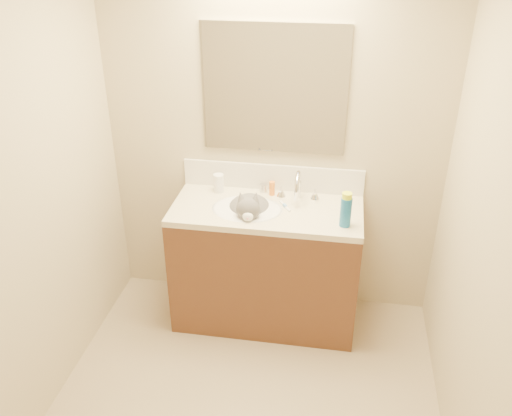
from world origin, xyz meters
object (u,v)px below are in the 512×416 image
(basin, at_px, (247,218))
(cat, at_px, (249,211))
(vanity_cabinet, at_px, (266,267))
(amber_bottle, at_px, (272,188))
(silver_jar, at_px, (263,188))
(faucet, at_px, (298,188))
(spray_can, at_px, (346,212))
(pill_bottle, at_px, (219,183))

(basin, relative_size, cat, 1.08)
(vanity_cabinet, relative_size, amber_bottle, 12.79)
(vanity_cabinet, height_order, basin, basin)
(silver_jar, xyz_separation_m, amber_bottle, (0.06, -0.03, 0.02))
(basin, distance_m, cat, 0.05)
(faucet, distance_m, cat, 0.34)
(vanity_cabinet, bearing_deg, amber_bottle, 87.73)
(silver_jar, xyz_separation_m, spray_can, (0.54, -0.36, 0.06))
(basin, xyz_separation_m, faucet, (0.30, 0.17, 0.16))
(silver_jar, height_order, spray_can, spray_can)
(amber_bottle, bearing_deg, spray_can, -34.36)
(basin, xyz_separation_m, cat, (0.01, 0.02, 0.04))
(cat, xyz_separation_m, amber_bottle, (0.12, 0.19, 0.08))
(cat, relative_size, amber_bottle, 4.44)
(cat, bearing_deg, silver_jar, 68.57)
(basin, xyz_separation_m, pill_bottle, (-0.23, 0.21, 0.13))
(faucet, relative_size, silver_jar, 4.93)
(cat, bearing_deg, pill_bottle, 134.18)
(silver_jar, distance_m, spray_can, 0.65)
(faucet, relative_size, spray_can, 1.54)
(silver_jar, relative_size, amber_bottle, 0.60)
(pill_bottle, bearing_deg, amber_bottle, 1.32)
(vanity_cabinet, height_order, spray_can, spray_can)
(basin, distance_m, spray_can, 0.64)
(cat, distance_m, pill_bottle, 0.32)
(faucet, xyz_separation_m, pill_bottle, (-0.53, 0.04, -0.02))
(cat, bearing_deg, spray_can, -20.50)
(vanity_cabinet, distance_m, basin, 0.40)
(cat, bearing_deg, faucet, 19.02)
(basin, distance_m, faucet, 0.38)
(spray_can, bearing_deg, basin, 169.39)
(basin, height_order, faucet, faucet)
(amber_bottle, bearing_deg, vanity_cabinet, -92.27)
(vanity_cabinet, distance_m, spray_can, 0.74)
(spray_can, bearing_deg, pill_bottle, 159.02)
(basin, relative_size, amber_bottle, 4.80)
(pill_bottle, distance_m, amber_bottle, 0.36)
(faucet, height_order, amber_bottle, faucet)
(faucet, relative_size, amber_bottle, 2.98)
(faucet, height_order, pill_bottle, faucet)
(amber_bottle, bearing_deg, cat, -121.07)
(amber_bottle, distance_m, spray_can, 0.58)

